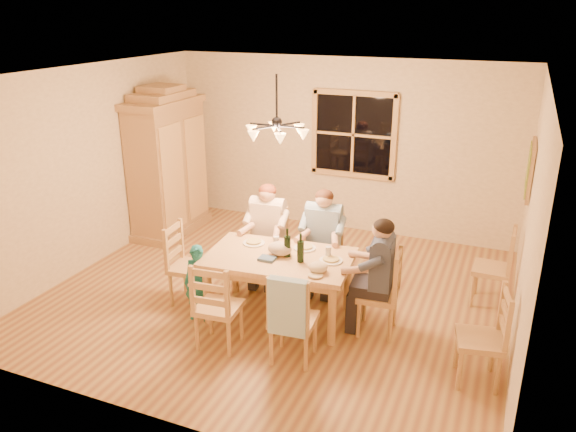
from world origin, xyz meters
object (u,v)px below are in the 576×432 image
at_px(armoire, 168,167).
at_px(chair_end_left, 190,279).
at_px(adult_plaid_man, 323,228).
at_px(adult_slate_man, 380,262).
at_px(chair_near_left, 219,320).
at_px(chair_spare_back, 490,280).
at_px(chair_near_right, 293,333).
at_px(chair_spare_front, 478,353).
at_px(dining_table, 279,264).
at_px(wine_bottle_b, 301,248).
at_px(chair_far_right, 322,268).
at_px(adult_woman, 268,222).
at_px(chair_end_right, 377,307).
at_px(chair_far_left, 268,260).
at_px(wine_bottle_a, 287,243).
at_px(child, 198,283).
at_px(chandelier, 277,130).

distance_m(armoire, chair_end_left, 2.53).
bearing_deg(adult_plaid_man, adult_slate_man, 136.64).
height_order(chair_near_left, chair_spare_back, same).
bearing_deg(chair_near_right, chair_spare_front, 5.90).
bearing_deg(dining_table, chair_end_left, -175.03).
bearing_deg(chair_near_left, armoire, 126.72).
bearing_deg(chair_spare_front, adult_slate_man, 54.60).
height_order(armoire, wine_bottle_b, armoire).
xyz_separation_m(chair_far_right, wine_bottle_b, (0.03, -0.84, 0.62)).
bearing_deg(adult_woman, chair_end_right, 153.43).
bearing_deg(chair_far_left, chair_spare_front, 152.31).
xyz_separation_m(adult_plaid_man, wine_bottle_b, (0.03, -0.84, 0.08)).
bearing_deg(wine_bottle_a, child, -153.68).
bearing_deg(dining_table, chandelier, 115.18).
bearing_deg(armoire, chair_spare_front, -24.13).
height_order(chair_far_right, chair_near_left, same).
bearing_deg(chair_far_right, chair_spare_front, 143.91).
bearing_deg(chair_near_right, chandelier, 115.00).
relative_size(dining_table, wine_bottle_b, 5.19).
relative_size(chandelier, chair_spare_front, 0.78).
bearing_deg(chair_spare_back, chair_spare_front, -178.15).
distance_m(chair_end_left, chair_spare_back, 3.61).
distance_m(armoire, adult_slate_man, 4.14).
distance_m(adult_plaid_man, child, 1.66).
bearing_deg(child, armoire, 118.87).
xyz_separation_m(chandelier, chair_near_right, (0.70, -1.21, -1.77)).
height_order(chair_far_right, chair_spare_front, same).
bearing_deg(adult_plaid_man, chair_end_right, 136.64).
relative_size(dining_table, chair_near_left, 1.73).
distance_m(dining_table, wine_bottle_b, 0.39).
xyz_separation_m(dining_table, chair_far_right, (0.25, 0.80, -0.35)).
xyz_separation_m(chandelier, chair_spare_front, (2.45, -0.88, -1.77)).
xyz_separation_m(armoire, adult_plaid_man, (2.90, -0.99, -0.22)).
relative_size(chair_end_right, chair_spare_front, 1.00).
distance_m(chair_far_left, chair_end_right, 1.72).
bearing_deg(child, chair_near_right, -24.63).
relative_size(chair_end_right, wine_bottle_b, 3.00).
relative_size(chair_far_right, chair_spare_front, 1.00).
relative_size(wine_bottle_a, wine_bottle_b, 1.00).
relative_size(armoire, adult_slate_man, 2.63).
relative_size(wine_bottle_b, child, 0.36).
height_order(chandelier, chair_spare_back, chandelier).
distance_m(chair_end_right, wine_bottle_a, 1.21).
relative_size(dining_table, child, 1.89).
relative_size(chair_near_left, chair_end_left, 1.00).
height_order(wine_bottle_b, chair_spare_front, wine_bottle_b).
bearing_deg(wine_bottle_a, adult_plaid_man, 78.20).
distance_m(armoire, dining_table, 3.22).
xyz_separation_m(chair_end_right, child, (-1.94, -0.52, 0.15)).
xyz_separation_m(chandelier, dining_table, (0.22, -0.48, -1.42)).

